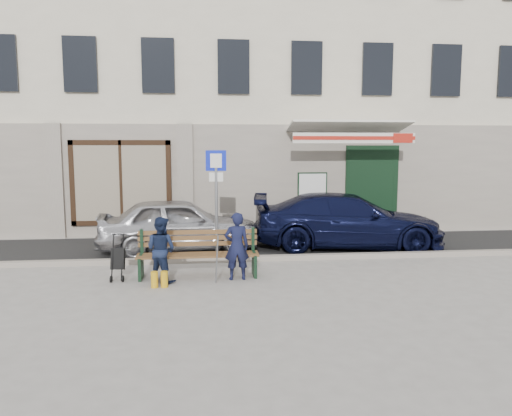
{
  "coord_description": "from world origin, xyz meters",
  "views": [
    {
      "loc": [
        -0.93,
        -9.49,
        2.62
      ],
      "look_at": [
        0.28,
        1.6,
        1.2
      ],
      "focal_mm": 35.0,
      "sensor_mm": 36.0,
      "label": 1
    }
  ],
  "objects": [
    {
      "name": "bench",
      "position": [
        -1.07,
        0.27,
        0.46
      ],
      "size": [
        2.4,
        1.17,
        0.98
      ],
      "color": "brown",
      "rests_on": "ground"
    },
    {
      "name": "car_navy",
      "position": [
        2.76,
        2.76,
        0.69
      ],
      "size": [
        5.0,
        2.55,
        1.39
      ],
      "primitive_type": "imported",
      "rotation": [
        0.0,
        0.0,
        1.44
      ],
      "color": "black",
      "rests_on": "ground"
    },
    {
      "name": "ground",
      "position": [
        0.0,
        0.0,
        0.0
      ],
      "size": [
        80.0,
        80.0,
        0.0
      ],
      "primitive_type": "plane",
      "color": "#9E9991",
      "rests_on": "ground"
    },
    {
      "name": "curb",
      "position": [
        0.0,
        1.5,
        0.06
      ],
      "size": [
        60.0,
        0.18,
        0.12
      ],
      "primitive_type": "cube",
      "color": "#9E9384",
      "rests_on": "ground"
    },
    {
      "name": "car_silver",
      "position": [
        -1.5,
        2.78,
        0.67
      ],
      "size": [
        4.06,
        1.94,
        1.34
      ],
      "primitive_type": "imported",
      "rotation": [
        0.0,
        0.0,
        1.66
      ],
      "color": "#BABABF",
      "rests_on": "ground"
    },
    {
      "name": "woman",
      "position": [
        -1.73,
        -0.01,
        0.63
      ],
      "size": [
        0.78,
        0.73,
        1.27
      ],
      "primitive_type": "imported",
      "rotation": [
        0.0,
        0.0,
        2.57
      ],
      "color": "#151F3C",
      "rests_on": "ground"
    },
    {
      "name": "building",
      "position": [
        0.01,
        8.45,
        4.97
      ],
      "size": [
        20.0,
        8.27,
        10.0
      ],
      "color": "beige",
      "rests_on": "ground"
    },
    {
      "name": "stroller",
      "position": [
        -2.58,
        0.22,
        0.39
      ],
      "size": [
        0.28,
        0.38,
        0.89
      ],
      "rotation": [
        0.0,
        0.0,
        -0.09
      ],
      "color": "black",
      "rests_on": "ground"
    },
    {
      "name": "parking_sign",
      "position": [
        -0.61,
        1.78,
        1.66
      ],
      "size": [
        0.46,
        0.1,
        2.49
      ],
      "rotation": [
        0.0,
        0.0,
        -0.12
      ],
      "color": "gray",
      "rests_on": "ground"
    },
    {
      "name": "asphalt_lane",
      "position": [
        0.0,
        3.1,
        0.01
      ],
      "size": [
        60.0,
        3.2,
        0.01
      ],
      "primitive_type": "cube",
      "color": "#282828",
      "rests_on": "ground"
    },
    {
      "name": "man",
      "position": [
        -0.28,
        -0.01,
        0.66
      ],
      "size": [
        0.5,
        0.35,
        1.33
      ],
      "primitive_type": "imported",
      "rotation": [
        0.0,
        0.0,
        3.2
      ],
      "color": "#121633",
      "rests_on": "ground"
    }
  ]
}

